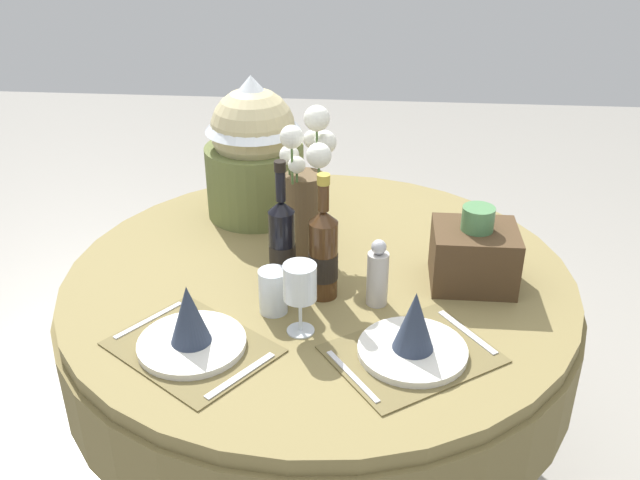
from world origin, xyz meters
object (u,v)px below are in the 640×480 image
Objects in this scene: wine_bottle_left at (282,245)px; place_setting_left at (191,331)px; gift_tub_back_left at (254,143)px; wine_bottle_centre at (323,253)px; flower_vase at (307,189)px; dining_table at (319,321)px; tumbler_mid at (273,291)px; woven_basket_side_right at (474,254)px; place_setting_right at (413,337)px; wine_glass_left at (300,284)px; pepper_mill at (378,275)px.

place_setting_left is at bearing -122.70° from wine_bottle_left.
wine_bottle_centre is at bearing -61.90° from gift_tub_back_left.
wine_bottle_left reaches higher than wine_bottle_centre.
flower_vase is 1.17× the size of wine_bottle_left.
wine_bottle_centre is (0.02, -0.11, 0.27)m from dining_table.
tumbler_mid is at bearing -116.53° from dining_table.
woven_basket_side_right reaches higher than dining_table.
dining_table is at bearing 54.07° from place_setting_left.
place_setting_right is at bearing -38.10° from wine_bottle_left.
place_setting_left is 1.32× the size of wine_bottle_centre.
wine_bottle_left is (-0.32, 0.25, 0.08)m from place_setting_right.
flower_vase is 3.64× the size of tumbler_mid.
tumbler_mid is (-0.11, -0.08, -0.06)m from wine_bottle_centre.
wine_bottle_centre is at bearing -73.78° from flower_vase.
gift_tub_back_left reaches higher than wine_bottle_left.
wine_bottle_centre reaches higher than tumbler_mid.
place_setting_left is 2.45× the size of wine_glass_left.
wine_glass_left is 0.41× the size of gift_tub_back_left.
gift_tub_back_left is at bearing 87.45° from place_setting_left.
wine_bottle_left is 0.81× the size of gift_tub_back_left.
wine_glass_left is at bearing -71.71° from gift_tub_back_left.
wine_bottle_centre is 2.93× the size of tumbler_mid.
place_setting_right is at bearing -56.17° from gift_tub_back_left.
tumbler_mid is (-0.01, -0.10, -0.07)m from wine_bottle_left.
woven_basket_side_right is (0.37, 0.09, -0.04)m from wine_bottle_centre.
flower_vase is at bearing 79.68° from tumbler_mid.
woven_basket_side_right is at bearing 26.08° from pepper_mill.
dining_table is 3.36× the size of flower_vase.
wine_bottle_left is at bearing -102.82° from flower_vase.
wine_bottle_centre is at bearing -166.10° from woven_basket_side_right.
wine_bottle_left is at bearing 168.79° from pepper_mill.
dining_table is at bearing 100.59° from wine_bottle_centre.
flower_vase reaches higher than wine_glass_left.
flower_vase is 0.94× the size of gift_tub_back_left.
dining_table is at bearing -68.25° from flower_vase.
wine_glass_left is at bearing -94.26° from dining_table.
woven_basket_side_right is at bearing -14.93° from flower_vase.
wine_glass_left is (-0.25, 0.07, 0.08)m from place_setting_right.
flower_vase reaches higher than wine_bottle_left.
dining_table is 0.29m from tumbler_mid.
woven_basket_side_right reaches higher than tumbler_mid.
woven_basket_side_right is at bearing 27.44° from place_setting_left.
place_setting_right reaches higher than dining_table.
gift_tub_back_left reaches higher than wine_bottle_centre.
flower_vase is at bearing 106.22° from wine_bottle_centre.
pepper_mill is at bearing -10.78° from wine_bottle_centre.
wine_bottle_left is (-0.04, -0.19, -0.07)m from flower_vase.
gift_tub_back_left is at bearing 122.63° from dining_table.
wine_bottle_centre reaches higher than place_setting_right.
place_setting_right is 0.32m from wine_bottle_centre.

